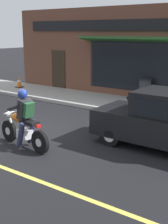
# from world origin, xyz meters

# --- Properties ---
(ground_plane) EXTENTS (80.00, 80.00, 0.00)m
(ground_plane) POSITION_xyz_m (0.00, 0.00, 0.00)
(ground_plane) COLOR black
(sidewalk_curb) EXTENTS (2.60, 22.00, 0.14)m
(sidewalk_curb) POSITION_xyz_m (5.27, 3.00, 0.07)
(sidewalk_curb) COLOR #9E9B93
(sidewalk_curb) RESTS_ON ground
(storefront_building) EXTENTS (1.25, 11.66, 4.20)m
(storefront_building) POSITION_xyz_m (6.80, 0.55, 2.11)
(storefront_building) COLOR brown
(storefront_building) RESTS_ON ground
(motorcycle_with_rider) EXTENTS (0.63, 2.02, 1.62)m
(motorcycle_with_rider) POSITION_xyz_m (-0.56, -1.02, 0.68)
(motorcycle_with_rider) COLOR black
(motorcycle_with_rider) RESTS_ON ground
(car_hatchback) EXTENTS (1.66, 3.79, 1.57)m
(car_hatchback) POSITION_xyz_m (1.62, -4.14, 0.77)
(car_hatchback) COLOR black
(car_hatchback) RESTS_ON ground
(trash_bin) EXTENTS (0.56, 0.56, 0.98)m
(trash_bin) POSITION_xyz_m (6.19, -1.39, 0.64)
(trash_bin) COLOR #2D2D33
(trash_bin) RESTS_ON sidewalk_curb
(traffic_cone) EXTENTS (0.36, 0.36, 0.60)m
(traffic_cone) POSITION_xyz_m (5.32, 5.56, 0.43)
(traffic_cone) COLOR black
(traffic_cone) RESTS_ON sidewalk_curb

